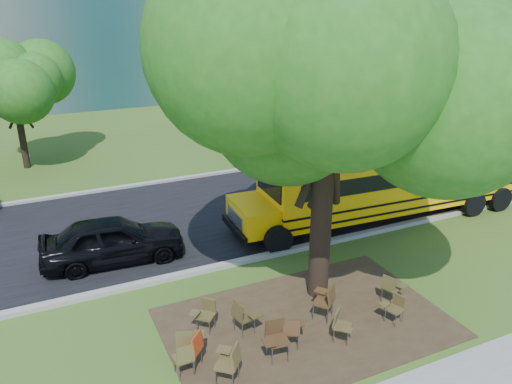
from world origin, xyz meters
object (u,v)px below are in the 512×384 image
chair_9 (206,312)px  chair_0 (185,356)px  chair_3 (276,336)px  chair_8 (193,347)px  chair_5 (341,324)px  chair_10 (243,315)px  main_tree (328,81)px  chair_1 (188,342)px  chair_6 (395,306)px  chair_7 (392,286)px  black_car (113,240)px  chair_4 (292,329)px  chair_11 (326,299)px  chair_2 (230,360)px  school_bus (395,175)px

chair_9 → chair_0: bearing=99.3°
chair_3 → chair_8: chair_3 is taller
chair_3 → chair_5: 1.66m
chair_9 → chair_10: (0.75, -0.57, 0.05)m
main_tree → chair_9: 6.31m
chair_8 → chair_10: (1.47, 0.62, -0.01)m
chair_1 → chair_6: 5.23m
chair_7 → black_car: bearing=-150.9°
chair_9 → chair_10: chair_10 is taller
main_tree → chair_4: main_tree is taller
chair_3 → chair_11: same height
main_tree → chair_0: (-4.30, -1.58, -5.34)m
chair_2 → chair_10: (0.90, 1.40, -0.03)m
chair_5 → black_car: 7.53m
chair_2 → chair_11: 3.26m
chair_3 → chair_6: 3.34m
chair_1 → chair_9: chair_1 is taller
main_tree → chair_9: bearing=-176.1°
chair_10 → chair_3: bearing=6.7°
chair_10 → chair_4: bearing=30.7°
chair_9 → chair_10: 0.95m
chair_5 → chair_11: chair_11 is taller
school_bus → chair_2: 10.56m
black_car → chair_7: bearing=-127.3°
chair_4 → chair_3: bearing=-140.6°
chair_2 → chair_4: bearing=-33.7°
chair_3 → chair_9: 1.97m
chair_1 → chair_2: (0.61, -0.96, 0.02)m
chair_3 → chair_4: chair_3 is taller
chair_2 → chair_7: 5.11m
chair_0 → chair_8: chair_8 is taller
chair_6 → main_tree: bearing=11.9°
school_bus → black_car: school_bus is taller
chair_2 → chair_5: size_ratio=1.17×
chair_3 → chair_4: (0.49, 0.13, -0.07)m
chair_7 → chair_11: size_ratio=0.87×
chair_6 → chair_10: chair_10 is taller
main_tree → chair_10: 5.94m
chair_7 → chair_1: bearing=-109.9°
main_tree → chair_2: bearing=-147.9°
chair_0 → chair_7: bearing=1.2°
chair_2 → chair_8: 0.96m
chair_5 → black_car: black_car is taller
chair_3 → chair_9: chair_3 is taller
chair_5 → chair_7: (2.13, 0.78, 0.01)m
chair_8 → chair_3: bearing=-60.7°
chair_1 → chair_10: (1.52, 0.43, -0.01)m
chair_11 → chair_1: bearing=143.7°
chair_5 → chair_7: bearing=158.2°
chair_10 → black_car: size_ratio=0.21×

